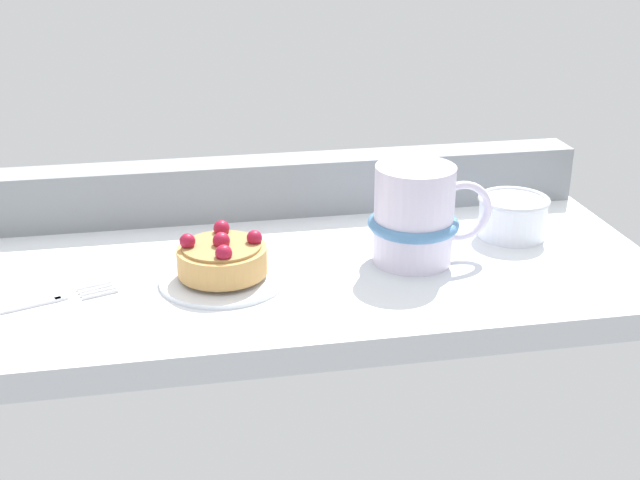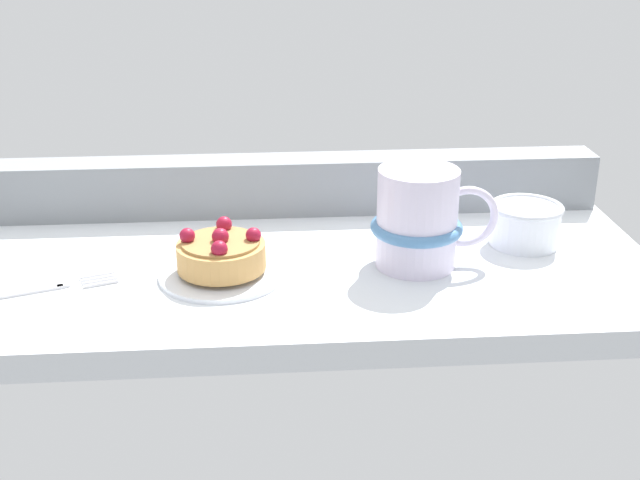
% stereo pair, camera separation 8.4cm
% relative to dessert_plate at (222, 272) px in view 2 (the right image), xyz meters
% --- Properties ---
extents(ground_plane, '(0.79, 0.35, 0.03)m').
position_rel_dessert_plate_xyz_m(ground_plane, '(0.06, 0.03, -0.02)').
color(ground_plane, silver).
extents(window_rail_back, '(0.78, 0.05, 0.07)m').
position_rel_dessert_plate_xyz_m(window_rail_back, '(0.06, 0.18, 0.03)').
color(window_rail_back, gray).
rests_on(window_rail_back, ground_plane).
extents(dessert_plate, '(0.13, 0.13, 0.01)m').
position_rel_dessert_plate_xyz_m(dessert_plate, '(0.00, 0.00, 0.00)').
color(dessert_plate, silver).
rests_on(dessert_plate, ground_plane).
extents(raspberry_tart, '(0.09, 0.09, 0.04)m').
position_rel_dessert_plate_xyz_m(raspberry_tart, '(0.00, 0.00, 0.02)').
color(raspberry_tart, tan).
rests_on(raspberry_tart, dessert_plate).
extents(coffee_mug, '(0.13, 0.10, 0.10)m').
position_rel_dessert_plate_xyz_m(coffee_mug, '(0.20, 0.01, 0.05)').
color(coffee_mug, silver).
rests_on(coffee_mug, ground_plane).
extents(dessert_fork, '(0.17, 0.07, 0.01)m').
position_rel_dessert_plate_xyz_m(dessert_fork, '(-0.19, -0.02, -0.00)').
color(dessert_fork, silver).
rests_on(dessert_fork, ground_plane).
extents(sugar_bowl, '(0.08, 0.08, 0.05)m').
position_rel_dessert_plate_xyz_m(sugar_bowl, '(0.33, 0.06, 0.02)').
color(sugar_bowl, silver).
rests_on(sugar_bowl, ground_plane).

